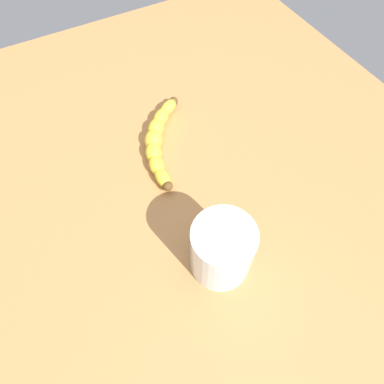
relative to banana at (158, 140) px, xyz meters
The scene contains 3 objects.
wooden_tabletop 15.01cm from the banana, 61.89° to the left, with size 120.00×120.00×3.00cm, color #B57B45.
banana is the anchor object (origin of this frame).
smoothie_glass 27.08cm from the banana, 85.61° to the left, with size 9.49×9.49×10.46cm.
Camera 1 is at (8.65, 29.38, 55.77)cm, focal length 32.10 mm.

